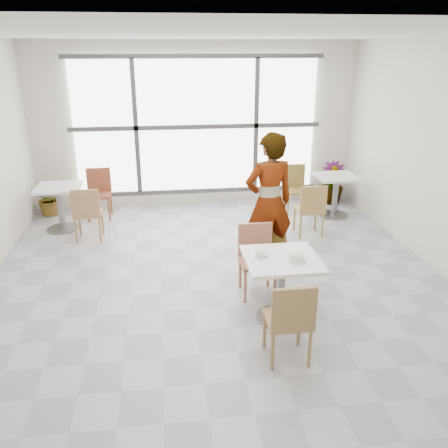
{
  "coord_description": "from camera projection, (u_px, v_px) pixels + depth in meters",
  "views": [
    {
      "loc": [
        -0.66,
        -5.24,
        2.9
      ],
      "look_at": [
        0.0,
        -0.3,
        1.0
      ],
      "focal_mm": 37.72,
      "sensor_mm": 36.0,
      "label": 1
    }
  ],
  "objects": [
    {
      "name": "plant_right",
      "position": [
        332.0,
        183.0,
        9.11
      ],
      "size": [
        0.57,
        0.57,
        0.8
      ],
      "primitive_type": "imported",
      "rotation": [
        0.0,
        0.0,
        -0.33
      ],
      "color": "#457E39",
      "rests_on": "ground"
    },
    {
      "name": "chair_far",
      "position": [
        256.0,
        254.0,
        5.75
      ],
      "size": [
        0.42,
        0.42,
        0.87
      ],
      "color": "#A2674D",
      "rests_on": "ground"
    },
    {
      "name": "wall_back",
      "position": [
        197.0,
        126.0,
        8.67
      ],
      "size": [
        6.0,
        0.0,
        6.0
      ],
      "primitive_type": "plane",
      "rotation": [
        1.57,
        0.0,
        0.0
      ],
      "color": "silver",
      "rests_on": "ground"
    },
    {
      "name": "wall_front",
      "position": [
        315.0,
        366.0,
        2.19
      ],
      "size": [
        6.0,
        0.0,
        6.0
      ],
      "primitive_type": "plane",
      "rotation": [
        -1.57,
        0.0,
        0.0
      ],
      "color": "silver",
      "rests_on": "ground"
    },
    {
      "name": "ceiling",
      "position": [
        220.0,
        35.0,
        4.9
      ],
      "size": [
        7.0,
        7.0,
        0.0
      ],
      "primitive_type": "plane",
      "rotation": [
        3.14,
        0.0,
        0.0
      ],
      "color": "white",
      "rests_on": "ground"
    },
    {
      "name": "bg_table_right",
      "position": [
        336.0,
        190.0,
        8.36
      ],
      "size": [
        0.7,
        0.7,
        0.75
      ],
      "color": "silver",
      "rests_on": "ground"
    },
    {
      "name": "bg_chair_right_far",
      "position": [
        295.0,
        186.0,
        8.57
      ],
      "size": [
        0.42,
        0.42,
        0.87
      ],
      "color": "olive",
      "rests_on": "ground"
    },
    {
      "name": "bg_table_left",
      "position": [
        60.0,
        202.0,
        7.74
      ],
      "size": [
        0.7,
        0.7,
        0.75
      ],
      "color": "silver",
      "rests_on": "ground"
    },
    {
      "name": "floor",
      "position": [
        221.0,
        289.0,
        5.96
      ],
      "size": [
        7.0,
        7.0,
        0.0
      ],
      "primitive_type": "plane",
      "color": "#9E9EA5",
      "rests_on": "ground"
    },
    {
      "name": "main_table",
      "position": [
        281.0,
        277.0,
        5.15
      ],
      "size": [
        0.8,
        0.8,
        0.75
      ],
      "color": "white",
      "rests_on": "ground"
    },
    {
      "name": "bg_chair_right_near",
      "position": [
        311.0,
        207.0,
        7.44
      ],
      "size": [
        0.42,
        0.42,
        0.87
      ],
      "rotation": [
        0.0,
        0.0,
        3.14
      ],
      "color": "#A38246",
      "rests_on": "ground"
    },
    {
      "name": "oatmeal_bowl",
      "position": [
        296.0,
        257.0,
        4.98
      ],
      "size": [
        0.21,
        0.21,
        0.09
      ],
      "color": "silver",
      "rests_on": "main_table"
    },
    {
      "name": "chair_near",
      "position": [
        290.0,
        318.0,
        4.42
      ],
      "size": [
        0.42,
        0.42,
        0.87
      ],
      "rotation": [
        0.0,
        0.0,
        3.14
      ],
      "color": "olive",
      "rests_on": "ground"
    },
    {
      "name": "coffee_cup",
      "position": [
        260.0,
        255.0,
        5.08
      ],
      "size": [
        0.16,
        0.13,
        0.07
      ],
      "color": "silver",
      "rests_on": "main_table"
    },
    {
      "name": "plant_left",
      "position": [
        50.0,
        198.0,
        8.48
      ],
      "size": [
        0.63,
        0.56,
        0.64
      ],
      "primitive_type": "imported",
      "rotation": [
        0.0,
        0.0,
        -0.12
      ],
      "color": "#41733C",
      "rests_on": "ground"
    },
    {
      "name": "bg_chair_left_near",
      "position": [
        87.0,
        211.0,
        7.28
      ],
      "size": [
        0.42,
        0.42,
        0.87
      ],
      "rotation": [
        0.0,
        0.0,
        3.14
      ],
      "color": "#9F7548",
      "rests_on": "ground"
    },
    {
      "name": "bg_chair_left_far",
      "position": [
        99.0,
        190.0,
        8.32
      ],
      "size": [
        0.42,
        0.42,
        0.87
      ],
      "color": "brown",
      "rests_on": "ground"
    },
    {
      "name": "window",
      "position": [
        197.0,
        127.0,
        8.61
      ],
      "size": [
        4.6,
        0.07,
        2.52
      ],
      "color": "white",
      "rests_on": "ground"
    },
    {
      "name": "person",
      "position": [
        269.0,
        203.0,
        6.23
      ],
      "size": [
        0.77,
        0.59,
        1.88
      ],
      "primitive_type": "imported",
      "rotation": [
        0.0,
        0.0,
        3.36
      ],
      "color": "black",
      "rests_on": "ground"
    }
  ]
}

